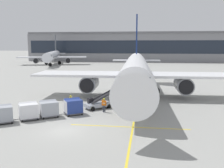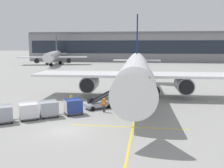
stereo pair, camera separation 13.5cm
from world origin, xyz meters
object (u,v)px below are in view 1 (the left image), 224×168
ground_crew_marshaller (69,104)px  belt_loader (100,102)px  parked_airplane (136,71)px  ground_crew_by_loader (104,104)px  baggage_cart_fourth (3,114)px  baggage_cart_second (49,108)px  distant_airplane (52,56)px  baggage_cart_third (29,111)px  safety_cone_engine_keepout (103,99)px  baggage_cart_lead (73,106)px  ground_crew_by_carts (71,101)px

ground_crew_marshaller → belt_loader: bearing=37.0°
parked_airplane → ground_crew_by_loader: 10.91m
belt_loader → ground_crew_by_loader: 2.10m
ground_crew_by_loader → baggage_cart_fourth: bearing=-149.7°
baggage_cart_second → distant_airplane: bearing=110.2°
belt_loader → ground_crew_by_loader: (0.88, -1.90, 0.17)m
baggage_cart_third → baggage_cart_fourth: size_ratio=1.00×
parked_airplane → baggage_cart_second: parked_airplane is taller
parked_airplane → safety_cone_engine_keepout: 7.10m
belt_loader → baggage_cart_second: (-4.99, -4.82, 0.17)m
baggage_cart_lead → ground_crew_by_loader: size_ratio=1.56×
baggage_cart_third → ground_crew_by_loader: size_ratio=1.56×
baggage_cart_lead → baggage_cart_third: same height
ground_crew_by_loader → safety_cone_engine_keepout: ground_crew_by_loader is taller
belt_loader → ground_crew_by_carts: size_ratio=2.84×
baggage_cart_second → safety_cone_engine_keepout: (4.70, 8.83, -0.69)m
baggage_cart_fourth → ground_crew_marshaller: bearing=42.4°
baggage_cart_third → baggage_cart_fourth: bearing=-144.0°
baggage_cart_lead → ground_crew_marshaller: (-0.75, 0.91, -0.00)m
belt_loader → ground_crew_marshaller: bearing=-143.0°
baggage_cart_fourth → ground_crew_by_carts: size_ratio=1.56×
baggage_cart_second → distant_airplane: 78.21m
belt_loader → distant_airplane: size_ratio=0.14×
baggage_cart_lead → belt_loader: bearing=53.1°
baggage_cart_second → baggage_cart_third: (-1.81, -1.27, 0.00)m
parked_airplane → ground_crew_by_loader: size_ratio=24.19×
parked_airplane → ground_crew_by_loader: (-3.38, -9.93, -3.01)m
ground_crew_marshaller → baggage_cart_second: bearing=-126.0°
baggage_cart_lead → baggage_cart_second: size_ratio=1.00×
parked_airplane → ground_crew_marshaller: 13.30m
baggage_cart_second → ground_crew_marshaller: 2.87m
baggage_cart_fourth → ground_crew_by_carts: 8.74m
parked_airplane → baggage_cart_fourth: 20.71m
baggage_cart_third → ground_crew_by_carts: 6.26m
baggage_cart_second → belt_loader: bearing=44.0°
distant_airplane → ground_crew_marshaller: bearing=-68.0°
baggage_cart_second → baggage_cart_third: 2.22m
ground_crew_marshaller → baggage_cart_third: bearing=-134.2°
belt_loader → ground_crew_marshaller: size_ratio=2.84×
belt_loader → baggage_cart_lead: belt_loader is taller
belt_loader → ground_crew_by_carts: belt_loader is taller
baggage_cart_second → ground_crew_by_loader: 6.55m
baggage_cart_fourth → safety_cone_engine_keepout: (8.66, 11.66, -0.69)m
belt_loader → baggage_cart_second: bearing=-136.0°
baggage_cart_lead → baggage_cart_second: 2.82m
baggage_cart_third → ground_crew_by_carts: baggage_cart_third is taller
belt_loader → ground_crew_by_loader: size_ratio=2.84×
baggage_cart_second → baggage_cart_third: size_ratio=1.00×
baggage_cart_fourth → ground_crew_marshaller: size_ratio=1.56×
baggage_cart_fourth → distant_airplane: 79.63m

